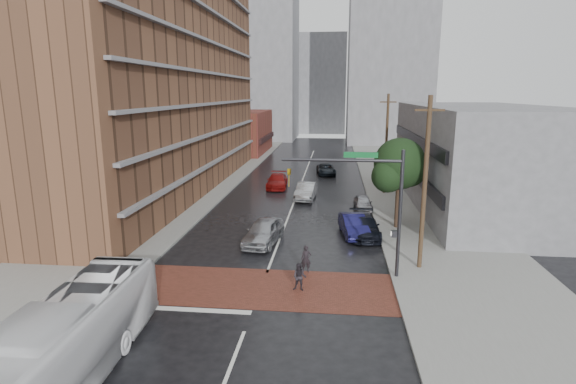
% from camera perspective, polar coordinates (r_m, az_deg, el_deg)
% --- Properties ---
extents(ground, '(160.00, 160.00, 0.00)m').
position_cam_1_polar(ground, '(23.94, -3.63, -12.54)').
color(ground, black).
rests_on(ground, ground).
extents(crosswalk, '(14.00, 5.00, 0.02)m').
position_cam_1_polar(crosswalk, '(24.39, -3.43, -12.02)').
color(crosswalk, brown).
rests_on(crosswalk, ground).
extents(sidewalk_west, '(9.00, 90.00, 0.15)m').
position_cam_1_polar(sidewalk_west, '(49.83, -11.93, 0.64)').
color(sidewalk_west, gray).
rests_on(sidewalk_west, ground).
extents(sidewalk_east, '(9.00, 90.00, 0.15)m').
position_cam_1_polar(sidewalk_east, '(48.07, 15.16, 0.04)').
color(sidewalk_east, gray).
rests_on(sidewalk_east, ground).
extents(apartment_block, '(10.00, 44.00, 28.00)m').
position_cam_1_polar(apartment_block, '(48.85, -15.98, 16.64)').
color(apartment_block, brown).
rests_on(apartment_block, ground).
extents(storefront_west, '(8.00, 16.00, 7.00)m').
position_cam_1_polar(storefront_west, '(77.27, -5.82, 7.58)').
color(storefront_west, maroon).
rests_on(storefront_west, ground).
extents(building_east, '(11.00, 26.00, 9.00)m').
position_cam_1_polar(building_east, '(43.65, 23.02, 4.14)').
color(building_east, gray).
rests_on(building_east, ground).
extents(distant_tower_west, '(18.00, 16.00, 32.00)m').
position_cam_1_polar(distant_tower_west, '(101.10, -4.27, 15.87)').
color(distant_tower_west, gray).
rests_on(distant_tower_west, ground).
extents(distant_tower_east, '(16.00, 14.00, 36.00)m').
position_cam_1_polar(distant_tower_east, '(94.25, 12.81, 17.07)').
color(distant_tower_east, gray).
rests_on(distant_tower_east, ground).
extents(distant_tower_center, '(12.00, 10.00, 24.00)m').
position_cam_1_polar(distant_tower_center, '(116.43, 4.29, 13.46)').
color(distant_tower_center, gray).
rests_on(distant_tower_center, ground).
extents(street_tree, '(4.20, 4.10, 6.90)m').
position_cam_1_polar(street_tree, '(34.17, 14.00, 3.08)').
color(street_tree, '#332319').
rests_on(street_tree, ground).
extents(signal_mast, '(6.50, 0.30, 7.20)m').
position_cam_1_polar(signal_mast, '(24.56, 10.79, -0.40)').
color(signal_mast, '#2D2D33').
rests_on(signal_mast, ground).
extents(utility_pole_near, '(1.60, 0.26, 10.00)m').
position_cam_1_polar(utility_pole_near, '(26.34, 16.98, 1.05)').
color(utility_pole_near, '#473321').
rests_on(utility_pole_near, ground).
extents(utility_pole_far, '(1.60, 0.26, 10.00)m').
position_cam_1_polar(utility_pole_far, '(45.92, 12.37, 6.02)').
color(utility_pole_far, '#473321').
rests_on(utility_pole_far, ground).
extents(transit_bus, '(2.89, 11.24, 3.11)m').
position_cam_1_polar(transit_bus, '(18.14, -26.83, -17.19)').
color(transit_bus, white).
rests_on(transit_bus, ground).
extents(pedestrian_a, '(0.61, 0.43, 1.59)m').
position_cam_1_polar(pedestrian_a, '(26.05, 2.32, -8.48)').
color(pedestrian_a, black).
rests_on(pedestrian_a, ground).
extents(pedestrian_b, '(0.80, 0.66, 1.50)m').
position_cam_1_polar(pedestrian_b, '(23.74, 1.48, -10.76)').
color(pedestrian_b, '#252026').
rests_on(pedestrian_b, ground).
extents(car_travel_a, '(2.70, 5.18, 1.68)m').
position_cam_1_polar(car_travel_a, '(30.78, -3.12, -5.05)').
color(car_travel_a, '#ACAEB4').
rests_on(car_travel_a, ground).
extents(car_travel_b, '(2.06, 4.98, 1.60)m').
position_cam_1_polar(car_travel_b, '(43.38, 2.31, 0.12)').
color(car_travel_b, '#B3B7BB').
rests_on(car_travel_b, ground).
extents(car_travel_c, '(2.32, 5.23, 1.49)m').
position_cam_1_polar(car_travel_c, '(48.56, -1.39, 1.41)').
color(car_travel_c, maroon).
rests_on(car_travel_c, ground).
extents(suv_travel, '(2.71, 4.94, 1.31)m').
position_cam_1_polar(suv_travel, '(56.60, 4.86, 2.88)').
color(suv_travel, black).
rests_on(suv_travel, ground).
extents(car_parked_near, '(2.29, 4.80, 1.52)m').
position_cam_1_polar(car_parked_near, '(32.77, 8.34, -4.21)').
color(car_parked_near, '#151447').
rests_on(car_parked_near, ground).
extents(car_parked_mid, '(2.32, 5.19, 1.48)m').
position_cam_1_polar(car_parked_mid, '(32.82, 9.62, -4.27)').
color(car_parked_mid, black).
rests_on(car_parked_mid, ground).
extents(car_parked_far, '(1.69, 3.73, 1.24)m').
position_cam_1_polar(car_parked_far, '(40.13, 9.50, -1.33)').
color(car_parked_far, '#9B9CA2').
rests_on(car_parked_far, ground).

